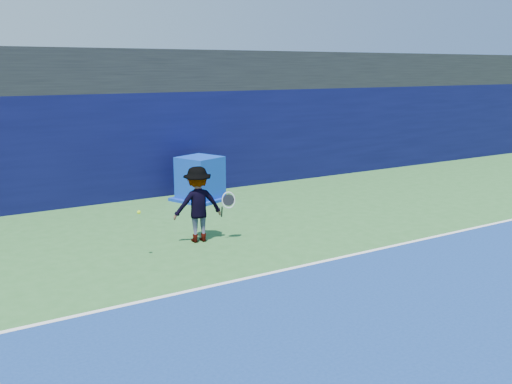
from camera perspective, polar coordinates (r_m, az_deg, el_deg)
ground at (r=8.51m, az=13.85°, el=-13.75°), size 80.00×80.00×0.00m
baseline at (r=10.63m, az=2.20°, el=-7.94°), size 24.00×0.10×0.01m
stadium_band at (r=17.67m, az=-13.55°, el=11.72°), size 36.00×3.00×1.20m
back_wall_assembly at (r=16.87m, az=-12.13°, el=4.61°), size 36.00×1.03×3.00m
equipment_cart at (r=16.19m, az=-5.61°, el=1.16°), size 1.68×1.68×1.24m
tennis_player at (r=12.29m, az=-5.84°, el=-1.23°), size 1.31×0.77×1.64m
tennis_ball at (r=11.31m, az=-11.63°, el=-2.00°), size 0.08×0.08×0.08m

